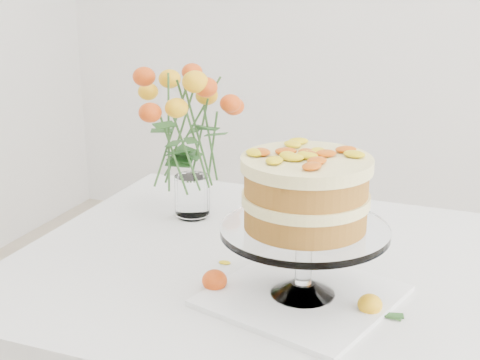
% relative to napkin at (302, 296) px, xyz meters
% --- Properties ---
extents(table, '(1.43, 0.93, 0.76)m').
position_rel_napkin_xyz_m(table, '(0.07, 0.14, -0.09)').
color(table, tan).
rests_on(table, ground).
extents(napkin, '(0.39, 0.39, 0.01)m').
position_rel_napkin_xyz_m(napkin, '(0.00, 0.00, 0.00)').
color(napkin, white).
rests_on(napkin, table).
extents(cake_stand, '(0.31, 0.31, 0.28)m').
position_rel_napkin_xyz_m(cake_stand, '(0.00, 0.00, 0.19)').
color(cake_stand, white).
rests_on(cake_stand, napkin).
extents(rose_vase, '(0.31, 0.31, 0.43)m').
position_rel_napkin_xyz_m(rose_vase, '(-0.37, 0.31, 0.25)').
color(rose_vase, white).
rests_on(rose_vase, table).
extents(loose_rose_near, '(0.08, 0.04, 0.04)m').
position_rel_napkin_xyz_m(loose_rose_near, '(0.13, -0.01, 0.01)').
color(loose_rose_near, '#FF9E16').
rests_on(loose_rose_near, table).
extents(loose_rose_far, '(0.09, 0.05, 0.04)m').
position_rel_napkin_xyz_m(loose_rose_far, '(-0.17, -0.03, 0.02)').
color(loose_rose_far, '#CA3A09').
rests_on(loose_rose_far, table).
extents(stray_petal_a, '(0.03, 0.02, 0.00)m').
position_rel_napkin_xyz_m(stray_petal_a, '(-0.05, 0.04, -0.00)').
color(stray_petal_a, yellow).
rests_on(stray_petal_a, table).
extents(stray_petal_b, '(0.03, 0.02, 0.00)m').
position_rel_napkin_xyz_m(stray_petal_b, '(0.05, -0.00, -0.00)').
color(stray_petal_b, yellow).
rests_on(stray_petal_b, table).
extents(stray_petal_c, '(0.03, 0.02, 0.00)m').
position_rel_napkin_xyz_m(stray_petal_c, '(0.09, -0.04, -0.00)').
color(stray_petal_c, yellow).
rests_on(stray_petal_c, table).
extents(stray_petal_d, '(0.03, 0.02, 0.00)m').
position_rel_napkin_xyz_m(stray_petal_d, '(-0.19, 0.09, -0.00)').
color(stray_petal_d, yellow).
rests_on(stray_petal_d, table).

